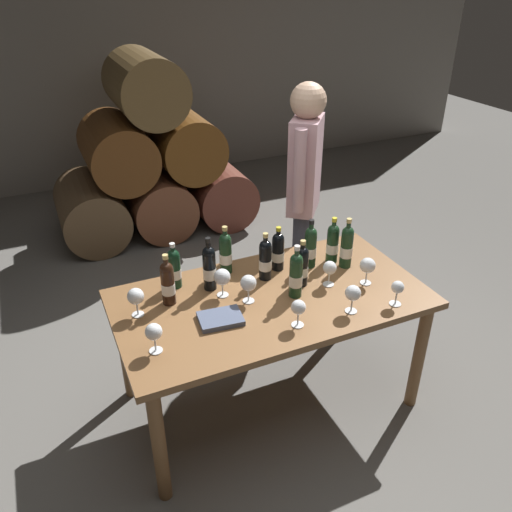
{
  "coord_description": "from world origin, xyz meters",
  "views": [
    {
      "loc": [
        -1.04,
        -2.1,
        2.35
      ],
      "look_at": [
        0.0,
        0.2,
        0.91
      ],
      "focal_mm": 36.17,
      "sensor_mm": 36.0,
      "label": 1
    }
  ],
  "objects": [
    {
      "name": "ground_plane",
      "position": [
        0.0,
        0.0,
        0.0
      ],
      "size": [
        14.0,
        14.0,
        0.0
      ],
      "primitive_type": "plane",
      "color": "#66635E"
    },
    {
      "name": "cellar_back_wall",
      "position": [
        0.0,
        4.2,
        1.4
      ],
      "size": [
        10.0,
        0.24,
        2.8
      ],
      "primitive_type": "cube",
      "color": "gray",
      "rests_on": "ground_plane"
    },
    {
      "name": "barrel_stack",
      "position": [
        0.0,
        2.6,
        0.66
      ],
      "size": [
        1.86,
        0.9,
        1.69
      ],
      "color": "brown",
      "rests_on": "ground_plane"
    },
    {
      "name": "dining_table",
      "position": [
        0.0,
        0.0,
        0.67
      ],
      "size": [
        1.7,
        0.9,
        0.76
      ],
      "color": "brown",
      "rests_on": "ground_plane"
    },
    {
      "name": "wine_bottle_0",
      "position": [
        -0.52,
        0.17,
        0.89
      ],
      "size": [
        0.07,
        0.07,
        0.3
      ],
      "color": "black",
      "rests_on": "dining_table"
    },
    {
      "name": "wine_bottle_1",
      "position": [
        0.12,
        -0.05,
        0.89
      ],
      "size": [
        0.07,
        0.07,
        0.31
      ],
      "color": "#19381E",
      "rests_on": "dining_table"
    },
    {
      "name": "wine_bottle_2",
      "position": [
        0.35,
        0.2,
        0.89
      ],
      "size": [
        0.07,
        0.07,
        0.31
      ],
      "color": "#19381E",
      "rests_on": "dining_table"
    },
    {
      "name": "wine_bottle_3",
      "position": [
        -0.27,
        0.21,
        0.9
      ],
      "size": [
        0.07,
        0.07,
        0.32
      ],
      "color": "black",
      "rests_on": "dining_table"
    },
    {
      "name": "wine_bottle_4",
      "position": [
        0.55,
        0.11,
        0.9
      ],
      "size": [
        0.07,
        0.07,
        0.31
      ],
      "color": "#19381E",
      "rests_on": "dining_table"
    },
    {
      "name": "wine_bottle_5",
      "position": [
        -0.45,
        0.31,
        0.88
      ],
      "size": [
        0.07,
        0.07,
        0.27
      ],
      "color": "black",
      "rests_on": "dining_table"
    },
    {
      "name": "wine_bottle_6",
      "position": [
        0.16,
        0.25,
        0.88
      ],
      "size": [
        0.07,
        0.07,
        0.28
      ],
      "color": "black",
      "rests_on": "dining_table"
    },
    {
      "name": "wine_bottle_7",
      "position": [
        -0.13,
        0.34,
        0.89
      ],
      "size": [
        0.07,
        0.07,
        0.3
      ],
      "color": "#19381E",
      "rests_on": "dining_table"
    },
    {
      "name": "wine_bottle_8",
      "position": [
        0.21,
        0.04,
        0.88
      ],
      "size": [
        0.07,
        0.07,
        0.28
      ],
      "color": "black",
      "rests_on": "dining_table"
    },
    {
      "name": "wine_bottle_9",
      "position": [
        0.5,
        0.19,
        0.89
      ],
      "size": [
        0.07,
        0.07,
        0.29
      ],
      "color": "#19381E",
      "rests_on": "dining_table"
    },
    {
      "name": "wine_bottle_10",
      "position": [
        0.05,
        0.18,
        0.89
      ],
      "size": [
        0.07,
        0.07,
        0.29
      ],
      "color": "black",
      "rests_on": "dining_table"
    },
    {
      "name": "wine_glass_0",
      "position": [
        -0.24,
        0.12,
        0.88
      ],
      "size": [
        0.09,
        0.09,
        0.16
      ],
      "color": "white",
      "rests_on": "dining_table"
    },
    {
      "name": "wine_glass_1",
      "position": [
        0.35,
        -0.03,
        0.87
      ],
      "size": [
        0.08,
        0.08,
        0.15
      ],
      "color": "white",
      "rests_on": "dining_table"
    },
    {
      "name": "wine_glass_2",
      "position": [
        -0.13,
        0.01,
        0.87
      ],
      "size": [
        0.09,
        0.09,
        0.16
      ],
      "color": "white",
      "rests_on": "dining_table"
    },
    {
      "name": "wine_glass_3",
      "position": [
        0.57,
        -0.34,
        0.86
      ],
      "size": [
        0.07,
        0.07,
        0.14
      ],
      "color": "white",
      "rests_on": "dining_table"
    },
    {
      "name": "wine_glass_4",
      "position": [
        -0.69,
        -0.19,
        0.87
      ],
      "size": [
        0.08,
        0.08,
        0.16
      ],
      "color": "white",
      "rests_on": "dining_table"
    },
    {
      "name": "wine_glass_5",
      "position": [
        -0.7,
        0.13,
        0.87
      ],
      "size": [
        0.09,
        0.09,
        0.16
      ],
      "color": "white",
      "rests_on": "dining_table"
    },
    {
      "name": "wine_glass_6",
      "position": [
        0.01,
        -0.29,
        0.87
      ],
      "size": [
        0.08,
        0.08,
        0.15
      ],
      "color": "white",
      "rests_on": "dining_table"
    },
    {
      "name": "wine_glass_7",
      "position": [
        0.32,
        -0.3,
        0.87
      ],
      "size": [
        0.08,
        0.08,
        0.16
      ],
      "color": "white",
      "rests_on": "dining_table"
    },
    {
      "name": "wine_glass_8",
      "position": [
        0.55,
        -0.1,
        0.87
      ],
      "size": [
        0.09,
        0.09,
        0.16
      ],
      "color": "white",
      "rests_on": "dining_table"
    },
    {
      "name": "tasting_notebook",
      "position": [
        -0.33,
        -0.09,
        0.77
      ],
      "size": [
        0.24,
        0.18,
        0.03
      ],
      "primitive_type": "cube",
      "rotation": [
        0.0,
        0.0,
        -0.11
      ],
      "color": "#4C5670",
      "rests_on": "dining_table"
    },
    {
      "name": "sommelier_presenting",
      "position": [
        0.61,
        0.75,
        1.04
      ],
      "size": [
        0.34,
        0.4,
        1.72
      ],
      "color": "#383842",
      "rests_on": "ground_plane"
    }
  ]
}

